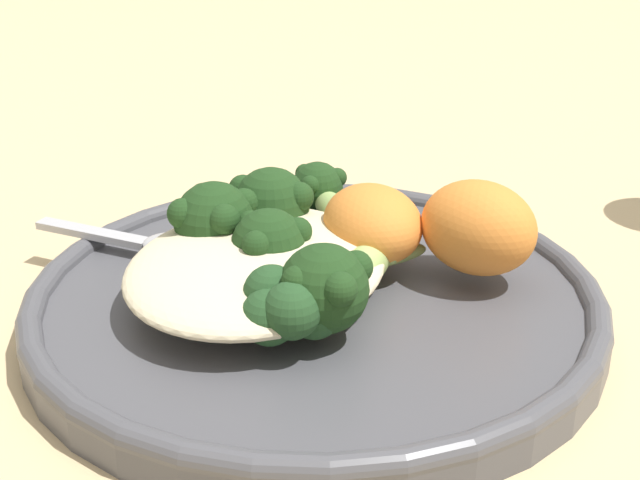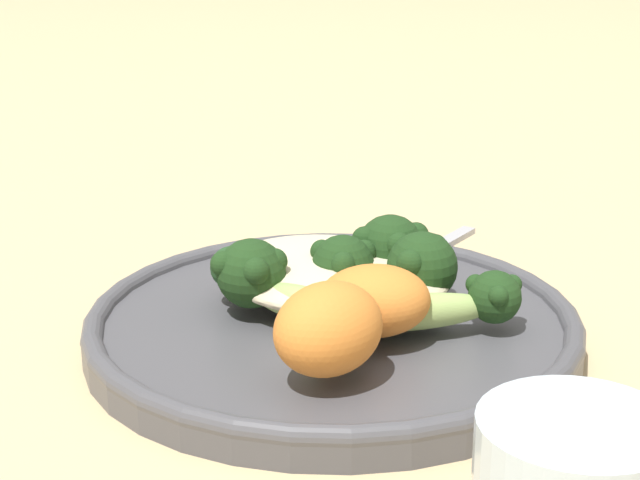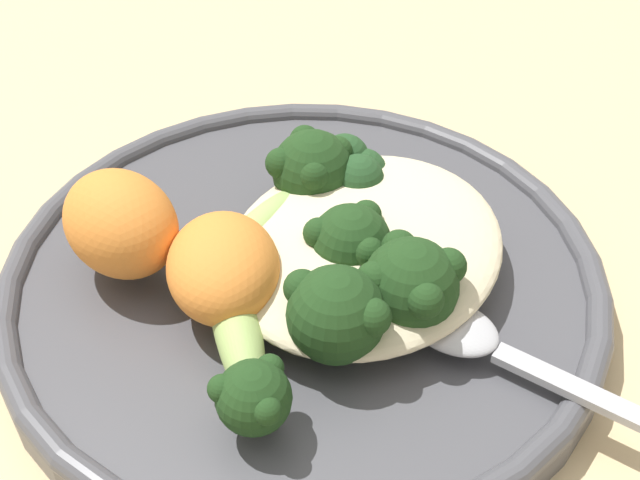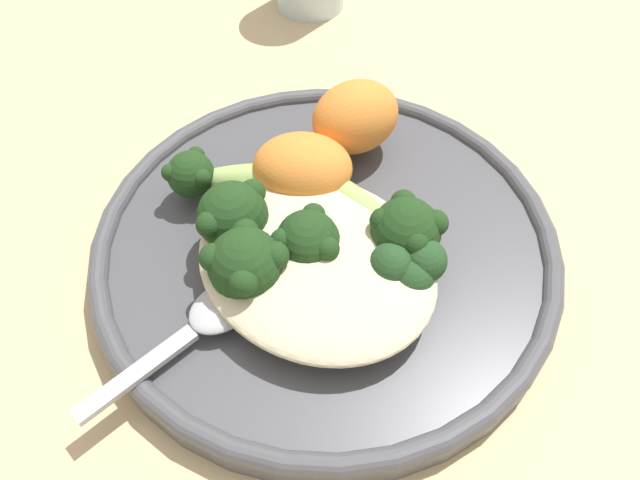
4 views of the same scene
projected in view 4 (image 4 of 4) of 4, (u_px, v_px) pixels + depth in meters
The scene contains 12 objects.
ground_plane at pixel (356, 258), 0.38m from camera, with size 4.00×4.00×0.00m, color #D6B784.
plate at pixel (326, 246), 0.37m from camera, with size 0.28×0.28×0.02m.
quinoa_mound at pixel (317, 261), 0.34m from camera, with size 0.14×0.12×0.02m, color beige.
broccoli_stalk_0 at pixel (235, 177), 0.38m from camera, with size 0.09×0.09×0.03m.
broccoli_stalk_1 at pixel (248, 211), 0.35m from camera, with size 0.04×0.10×0.04m.
broccoli_stalk_2 at pixel (256, 254), 0.33m from camera, with size 0.05×0.11×0.04m.
broccoli_stalk_3 at pixel (311, 230), 0.35m from camera, with size 0.07×0.09×0.04m.
broccoli_stalk_4 at pixel (390, 223), 0.35m from camera, with size 0.10×0.04×0.04m.
sweet_potato_chunk_0 at pixel (355, 117), 0.40m from camera, with size 0.06×0.05×0.05m, color orange.
sweet_potato_chunk_1 at pixel (303, 167), 0.37m from camera, with size 0.06×0.05×0.04m, color orange.
kale_tuft at pixel (407, 260), 0.34m from camera, with size 0.04×0.04×0.03m.
spoon at pixel (208, 318), 0.33m from camera, with size 0.03×0.11×0.01m.
Camera 4 is at (-0.14, 0.18, 0.31)m, focal length 35.00 mm.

